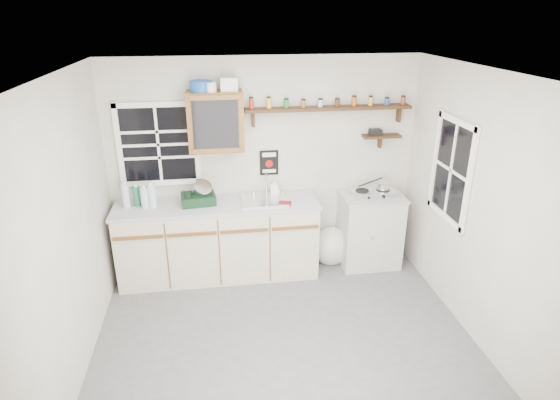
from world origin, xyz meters
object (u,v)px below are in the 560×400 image
(right_cabinet, at_px, (369,229))
(hotplate, at_px, (372,193))
(main_cabinet, at_px, (219,239))
(spice_shelf, at_px, (328,108))
(upper_cabinet, at_px, (216,121))
(dish_rack, at_px, (200,196))

(right_cabinet, relative_size, hotplate, 1.70)
(main_cabinet, xyz_separation_m, spice_shelf, (1.30, 0.21, 1.47))
(main_cabinet, height_order, spice_shelf, spice_shelf)
(spice_shelf, xyz_separation_m, hotplate, (0.53, -0.21, -0.98))
(main_cabinet, distance_m, upper_cabinet, 1.37)
(main_cabinet, height_order, upper_cabinet, upper_cabinet)
(upper_cabinet, xyz_separation_m, hotplate, (1.80, -0.14, -0.88))
(upper_cabinet, xyz_separation_m, dish_rack, (-0.22, -0.12, -0.82))
(spice_shelf, height_order, hotplate, spice_shelf)
(spice_shelf, height_order, dish_rack, spice_shelf)
(main_cabinet, distance_m, spice_shelf, 1.97)
(upper_cabinet, bearing_deg, spice_shelf, 3.13)
(dish_rack, bearing_deg, right_cabinet, -6.52)
(main_cabinet, height_order, hotplate, hotplate)
(right_cabinet, xyz_separation_m, upper_cabinet, (-1.80, 0.12, 1.37))
(dish_rack, bearing_deg, upper_cabinet, 21.67)
(hotplate, bearing_deg, right_cabinet, 76.51)
(dish_rack, distance_m, hotplate, 2.02)
(spice_shelf, relative_size, dish_rack, 4.75)
(hotplate, bearing_deg, spice_shelf, 153.87)
(right_cabinet, xyz_separation_m, spice_shelf, (-0.53, 0.19, 1.47))
(spice_shelf, relative_size, hotplate, 3.57)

